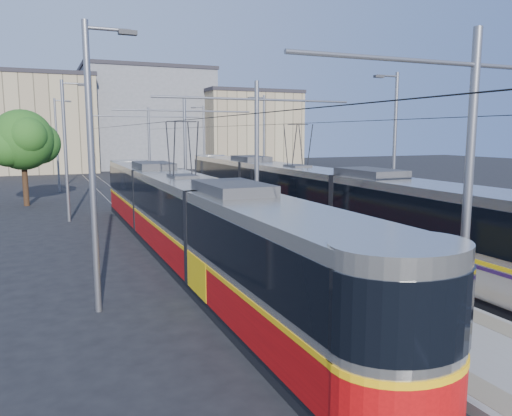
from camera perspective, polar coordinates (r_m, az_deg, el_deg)
name	(u,v)px	position (r m, az deg, el deg)	size (l,w,h in m)	color
ground	(359,299)	(15.93, 11.70, -10.10)	(160.00, 160.00, 0.00)	black
platform	(199,213)	(30.99, -6.50, -0.61)	(4.00, 50.00, 0.30)	gray
tactile_strip_left	(176,212)	(30.59, -9.11, -0.49)	(0.70, 50.00, 0.01)	gray
tactile_strip_right	(221,209)	(31.41, -3.97, -0.17)	(0.70, 50.00, 0.01)	gray
rails	(199,215)	(31.01, -6.50, -0.86)	(8.71, 70.00, 0.03)	gray
track_arrow	(303,359)	(11.78, 5.34, -16.80)	(1.20, 5.00, 0.01)	silver
tram_left	(184,217)	(20.38, -8.26, -0.97)	(2.43, 28.49, 5.50)	black
tram_right	(297,194)	(26.53, 4.73, 1.60)	(2.43, 31.91, 5.50)	black
catenary	(213,143)	(27.89, -4.96, 7.43)	(9.20, 70.00, 7.00)	slate
street_lamps	(181,146)	(34.47, -8.54, 7.00)	(15.18, 38.22, 8.00)	slate
shelter	(218,200)	(27.23, -4.34, 0.87)	(0.81, 1.09, 2.15)	black
tree	(27,141)	(38.44, -24.72, 6.97)	(4.60, 4.25, 6.69)	#382314
building_left	(29,123)	(72.36, -24.47, 8.80)	(16.32, 12.24, 12.67)	tan
building_centre	(146,118)	(77.77, -12.43, 9.97)	(18.36, 14.28, 14.53)	slate
building_right	(248,129)	(75.98, -0.96, 8.99)	(14.28, 10.20, 11.33)	tan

